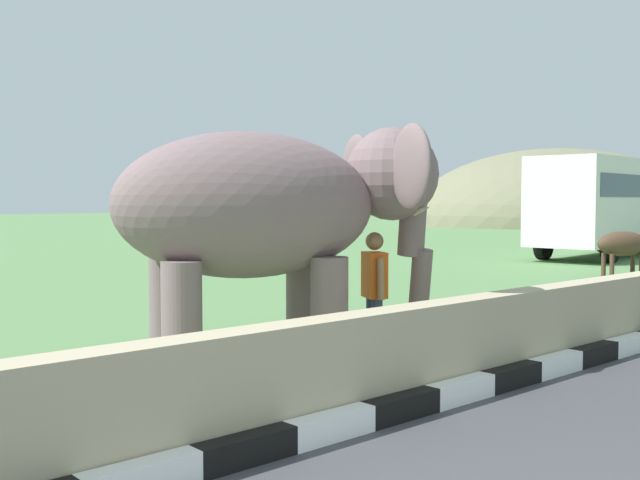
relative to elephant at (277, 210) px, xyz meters
The scene contains 7 objects.
striped_curb 3.89m from the elephant, 138.70° to the right, with size 16.20×0.20×0.24m.
barrier_parapet 2.45m from the elephant, 96.59° to the right, with size 28.00×0.36×1.00m, color tan.
elephant is the anchor object (origin of this frame).
person_handler 1.72m from the elephant, 12.19° to the right, with size 0.40×0.63×1.66m.
bus_white 21.21m from the elephant, 17.32° to the left, with size 8.44×3.34×3.50m.
cow_far 14.08m from the elephant, 10.26° to the left, with size 1.87×1.25×1.23m.
hill_east 59.51m from the elephant, 27.48° to the left, with size 28.94×23.15×12.91m.
Camera 1 is at (-3.28, -1.07, 2.06)m, focal length 42.08 mm.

